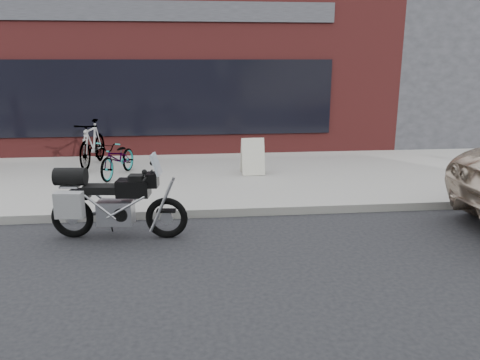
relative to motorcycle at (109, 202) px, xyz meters
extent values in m
plane|color=black|center=(2.14, -3.21, -0.58)|extent=(120.00, 120.00, 0.00)
cube|color=gray|center=(2.14, 3.79, -0.50)|extent=(44.00, 6.00, 0.15)
cube|color=#561C1C|center=(0.14, 10.79, 1.67)|extent=(14.00, 10.00, 4.50)
cube|color=black|center=(0.14, 5.76, 1.12)|extent=(10.00, 0.08, 2.00)
cube|color=#28282D|center=(0.14, 5.76, 3.32)|extent=(10.00, 0.08, 0.50)
cube|color=#28282D|center=(12.14, 10.79, 2.42)|extent=(10.00, 10.00, 6.00)
torus|color=black|center=(-0.59, 0.09, -0.26)|extent=(0.66, 0.18, 0.66)
torus|color=black|center=(0.87, -0.08, -0.26)|extent=(0.66, 0.18, 0.66)
cube|color=#B7B7BC|center=(0.09, 0.01, -0.17)|extent=(0.57, 0.35, 0.37)
cube|color=black|center=(0.39, -0.02, 0.22)|extent=(0.52, 0.37, 0.25)
cube|color=black|center=(-0.10, 0.03, 0.20)|extent=(0.57, 0.33, 0.12)
cube|color=black|center=(-0.44, 0.07, 0.13)|extent=(0.32, 0.25, 0.14)
cube|color=black|center=(0.68, -0.06, 0.35)|extent=(0.20, 0.25, 0.22)
cube|color=silver|center=(0.74, -0.06, 0.59)|extent=(0.17, 0.31, 0.33)
cylinder|color=black|center=(0.61, -0.05, 0.42)|extent=(0.11, 0.68, 0.03)
cube|color=#B7B7BC|center=(-0.56, 0.09, 0.26)|extent=(0.31, 0.32, 0.03)
cube|color=gray|center=(-0.55, -0.17, 0.03)|extent=(0.43, 0.22, 0.39)
cylinder|color=black|center=(-0.56, 0.09, 0.40)|extent=(0.50, 0.33, 0.27)
cylinder|color=#B7B7BC|center=(-0.28, 0.21, -0.24)|extent=(0.55, 0.14, 0.19)
imported|color=gray|center=(-0.36, 3.44, -0.01)|extent=(1.00, 1.67, 0.83)
imported|color=gray|center=(-1.12, 4.54, 0.13)|extent=(0.74, 1.92, 1.12)
cube|color=silver|center=(2.67, 3.25, -0.02)|extent=(0.52, 0.27, 0.83)
cube|color=silver|center=(2.66, 3.47, -0.02)|extent=(0.52, 0.27, 0.83)
camera|label=1|loc=(1.28, -7.02, 2.12)|focal=35.00mm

